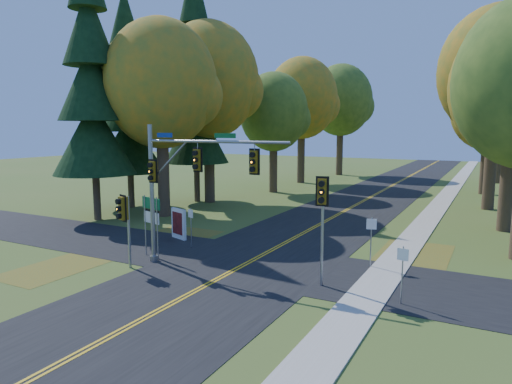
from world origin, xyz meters
The scene contains 28 objects.
ground centered at (0.00, 0.00, 0.00)m, with size 160.00×160.00×0.00m, color #415E21.
road_main centered at (0.00, 0.00, 0.01)m, with size 8.00×160.00×0.02m, color black.
road_cross centered at (0.00, 2.00, 0.01)m, with size 60.00×6.00×0.02m, color black.
centerline_left centered at (-0.10, 0.00, 0.03)m, with size 0.10×160.00×0.01m, color gold.
centerline_right centered at (0.10, 0.00, 0.03)m, with size 0.10×160.00×0.01m, color gold.
sidewalk_east centered at (6.20, 0.00, 0.03)m, with size 1.60×160.00×0.06m, color #9E998E.
leaf_patch_w_near centered at (-6.50, 4.00, 0.01)m, with size 4.00×6.00×0.00m, color brown.
leaf_patch_e centered at (6.80, 6.00, 0.01)m, with size 3.50×8.00×0.00m, color brown.
leaf_patch_w_far centered at (-7.50, -3.00, 0.01)m, with size 3.00×5.00×0.00m, color brown.
tree_w_a centered at (-11.13, 9.38, 9.49)m, with size 8.00×8.00×14.15m.
tree_w_b centered at (-11.72, 16.29, 10.37)m, with size 8.60×8.60×15.38m.
tree_w_c centered at (-9.54, 24.47, 7.94)m, with size 6.80×6.80×11.91m.
tree_e_c centered at (9.88, 23.69, 10.66)m, with size 8.80×8.80×15.79m.
tree_w_d centered at (-10.13, 33.18, 9.78)m, with size 8.20×8.20×14.56m.
tree_e_d centered at (9.26, 32.87, 8.24)m, with size 7.00×7.00×12.32m.
tree_w_e centered at (-8.92, 44.09, 10.07)m, with size 8.40×8.40×14.97m.
tree_e_e centered at (10.47, 43.58, 9.19)m, with size 7.80×7.80×13.74m.
pine_a centered at (-14.50, 6.00, 9.18)m, with size 5.60×5.60×19.48m.
pine_b centered at (-16.00, 11.00, 8.16)m, with size 5.60×5.60×17.31m.
pine_c centered at (-13.00, 16.00, 9.69)m, with size 5.60×5.60×20.56m.
traffic_mast centered at (-2.40, -0.04, 4.25)m, with size 7.30×0.75×6.62m.
east_signal_pole centered at (4.24, 0.30, 3.46)m, with size 0.52×0.61×4.57m.
ped_signal_pole centered at (-4.57, -1.58, 2.57)m, with size 0.53×0.63×3.46m.
route_sign_cluster centered at (-4.79, 0.52, 2.18)m, with size 1.41×0.40×3.10m.
info_kiosk centered at (-5.92, 4.15, 0.89)m, with size 1.28×0.61×1.79m.
reg_sign_e_north centered at (5.36, 3.93, 1.63)m, with size 0.44×0.19×2.39m.
reg_sign_e_south centered at (7.48, -0.01, 1.50)m, with size 0.42×0.10×2.19m.
reg_sign_w centered at (-4.20, 3.01, 1.47)m, with size 0.40×0.16×2.14m.
Camera 1 is at (10.32, -16.74, 6.47)m, focal length 32.00 mm.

